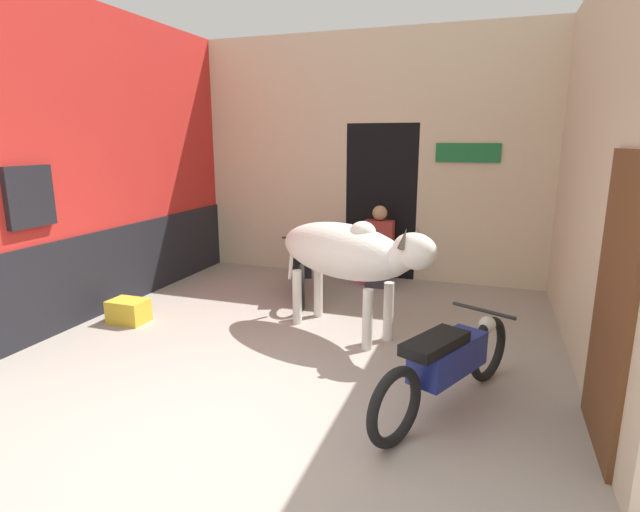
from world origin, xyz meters
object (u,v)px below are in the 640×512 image
at_px(cow, 348,253).
at_px(shopkeeper_seated, 378,244).
at_px(motorcycle_near, 448,362).
at_px(motorcycle_far, 301,265).
at_px(crate, 129,311).
at_px(plastic_stool, 361,267).

relative_size(cow, shopkeeper_seated, 1.72).
bearing_deg(cow, motorcycle_near, -47.24).
xyz_separation_m(motorcycle_far, crate, (-1.55, -1.80, -0.27)).
distance_m(cow, shopkeeper_seated, 2.05).
bearing_deg(plastic_stool, motorcycle_far, -130.60).
bearing_deg(shopkeeper_seated, motorcycle_far, -142.53).
xyz_separation_m(cow, motorcycle_near, (1.22, -1.32, -0.53)).
distance_m(motorcycle_near, motorcycle_far, 3.46).
bearing_deg(crate, plastic_stool, 49.26).
bearing_deg(motorcycle_far, motorcycle_near, -48.99).
relative_size(cow, motorcycle_far, 1.09).
xyz_separation_m(cow, plastic_stool, (-0.36, 2.09, -0.70)).
distance_m(plastic_stool, crate, 3.43).
bearing_deg(shopkeeper_seated, cow, -87.33).
distance_m(motorcycle_far, plastic_stool, 1.07).
bearing_deg(plastic_stool, crate, -130.74).
height_order(motorcycle_near, crate, motorcycle_near).
distance_m(motorcycle_far, crate, 2.39).
bearing_deg(cow, plastic_stool, 99.84).
bearing_deg(shopkeeper_seated, crate, -134.75).
bearing_deg(cow, shopkeeper_seated, 92.67).
xyz_separation_m(cow, crate, (-2.60, -0.51, -0.81)).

